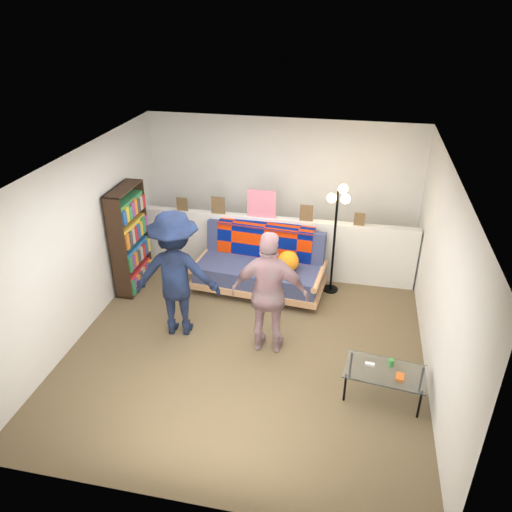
% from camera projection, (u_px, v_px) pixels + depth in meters
% --- Properties ---
extents(ground, '(5.00, 5.00, 0.00)m').
position_uv_depth(ground, '(250.00, 339.00, 6.70)').
color(ground, brown).
rests_on(ground, ground).
extents(room_shell, '(4.60, 5.05, 2.45)m').
position_uv_depth(room_shell, '(257.00, 210.00, 6.32)').
color(room_shell, silver).
rests_on(room_shell, ground).
extents(half_wall_ledge, '(4.45, 0.15, 1.00)m').
position_uv_depth(half_wall_ledge, '(274.00, 246.00, 8.02)').
color(half_wall_ledge, silver).
rests_on(half_wall_ledge, ground).
extents(ledge_decor, '(2.97, 0.02, 0.45)m').
position_uv_depth(ledge_decor, '(260.00, 207.00, 7.73)').
color(ledge_decor, brown).
rests_on(ledge_decor, half_wall_ledge).
extents(futon_sofa, '(2.05, 1.12, 0.85)m').
position_uv_depth(futon_sofa, '(261.00, 266.00, 7.65)').
color(futon_sofa, tan).
rests_on(futon_sofa, ground).
extents(bookshelf, '(0.27, 0.82, 1.63)m').
position_uv_depth(bookshelf, '(130.00, 242.00, 7.56)').
color(bookshelf, black).
rests_on(bookshelf, ground).
extents(coffee_table, '(0.95, 0.60, 0.47)m').
position_uv_depth(coffee_table, '(386.00, 373.00, 5.58)').
color(coffee_table, black).
rests_on(coffee_table, ground).
extents(floor_lamp, '(0.34, 0.32, 1.71)m').
position_uv_depth(floor_lamp, '(337.00, 218.00, 7.24)').
color(floor_lamp, black).
rests_on(floor_lamp, ground).
extents(person_left, '(1.21, 0.80, 1.75)m').
position_uv_depth(person_left, '(176.00, 274.00, 6.48)').
color(person_left, black).
rests_on(person_left, ground).
extents(person_right, '(0.97, 0.41, 1.65)m').
position_uv_depth(person_right, '(270.00, 294.00, 6.15)').
color(person_right, '#D28896').
rests_on(person_right, ground).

